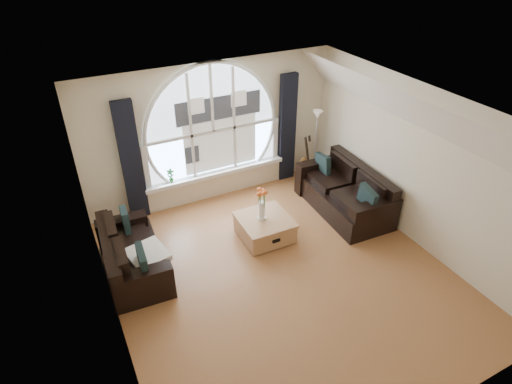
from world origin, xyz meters
name	(u,v)px	position (x,y,z in m)	size (l,w,h in m)	color
ground	(282,274)	(0.00, 0.00, 0.00)	(5.00, 5.50, 0.01)	brown
ceiling	(288,116)	(0.00, 0.00, 2.70)	(5.00, 5.50, 0.01)	silver
wall_back	(212,132)	(0.00, 2.75, 1.35)	(5.00, 0.01, 2.70)	beige
wall_front	(431,350)	(0.00, -2.75, 1.35)	(5.00, 0.01, 2.70)	beige
wall_left	(105,257)	(-2.50, 0.00, 1.35)	(0.01, 5.50, 2.70)	beige
wall_right	(416,166)	(2.50, 0.00, 1.35)	(0.01, 5.50, 2.70)	beige
attic_slope	(414,112)	(2.20, 0.00, 2.35)	(0.92, 5.50, 0.72)	silver
arched_window	(212,120)	(0.00, 2.72, 1.62)	(2.60, 0.06, 2.15)	silver
window_sill	(216,173)	(0.00, 2.65, 0.51)	(2.90, 0.22, 0.08)	white
window_frame	(213,120)	(0.00, 2.69, 1.62)	(2.76, 0.08, 2.15)	white
neighbor_house	(220,125)	(0.15, 2.71, 1.50)	(1.70, 0.02, 1.50)	silver
curtain_left	(131,162)	(-1.60, 2.63, 1.15)	(0.35, 0.12, 2.30)	black
curtain_right	(287,129)	(1.60, 2.63, 1.15)	(0.35, 0.12, 2.30)	black
sofa_left	(132,252)	(-2.05, 1.14, 0.40)	(0.84, 1.68, 0.75)	black
sofa_right	(344,192)	(1.95, 1.04, 0.40)	(0.98, 1.96, 0.87)	black
coffee_chest	(265,227)	(0.21, 0.98, 0.22)	(0.88, 0.88, 0.43)	#A7774E
throw_blanket	(147,255)	(-1.88, 0.84, 0.50)	(0.55, 0.55, 0.10)	silver
vase_flowers	(262,200)	(0.17, 1.01, 0.78)	(0.24, 0.24, 0.70)	white
floor_lamp	(315,147)	(2.05, 2.24, 0.80)	(0.24, 0.24, 1.60)	#B2B2B2
guitar	(305,157)	(1.93, 2.40, 0.53)	(0.36, 0.24, 1.06)	#955E25
potted_plant	(171,176)	(-0.93, 2.65, 0.69)	(0.15, 0.10, 0.28)	#1E6023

